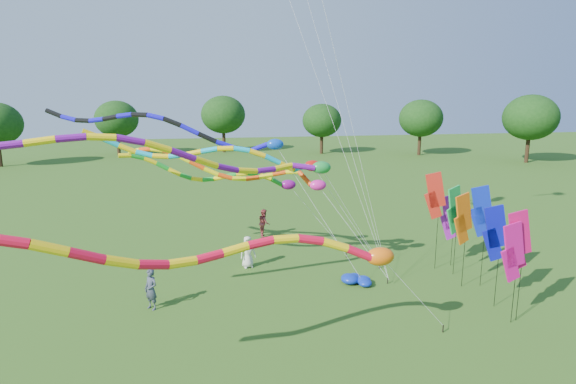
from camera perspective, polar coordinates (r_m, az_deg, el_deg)
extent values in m
plane|color=#2F5A17|center=(19.99, 9.30, -15.82)|extent=(160.00, 160.00, 0.00)
cylinder|color=#382314|center=(74.67, 26.83, 4.66)|extent=(0.50, 0.50, 2.87)
ellipsoid|color=#14390F|center=(74.38, 27.11, 7.51)|extent=(6.05, 6.05, 5.14)
cylinder|color=#382314|center=(74.34, 15.33, 5.39)|extent=(0.50, 0.50, 2.60)
ellipsoid|color=#14390F|center=(74.05, 15.48, 8.00)|extent=(5.49, 5.49, 4.67)
cylinder|color=#382314|center=(70.89, 4.03, 5.59)|extent=(0.50, 0.50, 2.86)
ellipsoid|color=#14390F|center=(70.57, 4.07, 8.61)|extent=(6.04, 6.04, 5.14)
cylinder|color=#382314|center=(69.22, -7.19, 5.59)|extent=(0.50, 0.50, 3.38)
ellipsoid|color=#14390F|center=(68.88, -7.29, 9.24)|extent=(7.14, 7.14, 6.07)
cylinder|color=#382314|center=(68.47, -18.69, 4.79)|extent=(0.50, 0.50, 2.93)
ellipsoid|color=#14390F|center=(68.14, -18.91, 7.98)|extent=(6.18, 6.18, 5.25)
cylinder|color=#382314|center=(67.74, -30.67, 3.53)|extent=(0.50, 0.50, 2.59)
ellipsoid|color=#14390F|center=(67.42, -30.98, 6.37)|extent=(5.47, 5.47, 4.65)
cylinder|color=black|center=(20.42, 17.90, -15.16)|extent=(0.05, 0.05, 0.30)
cylinder|color=silver|center=(18.80, 14.62, -11.49)|extent=(0.02, 0.02, 4.44)
ellipsoid|color=orange|center=(17.39, 10.86, -7.52)|extent=(1.03, 0.66, 0.66)
cylinder|color=red|center=(17.01, 8.47, -7.17)|extent=(0.30, 0.30, 0.97)
cylinder|color=yellow|center=(16.64, 5.60, -6.25)|extent=(0.30, 0.30, 0.94)
cylinder|color=red|center=(16.32, 2.67, -5.67)|extent=(0.30, 0.30, 0.89)
cylinder|color=yellow|center=(16.04, -0.29, -5.61)|extent=(0.30, 0.30, 0.87)
cylinder|color=red|center=(15.79, -3.27, -6.03)|extent=(0.30, 0.30, 0.87)
cylinder|color=yellow|center=(15.54, -6.26, -6.78)|extent=(0.30, 0.30, 0.88)
cylinder|color=red|center=(15.27, -9.29, -7.59)|extent=(0.30, 0.30, 0.88)
cylinder|color=yellow|center=(14.98, -12.42, -8.16)|extent=(0.30, 0.30, 0.89)
cylinder|color=red|center=(14.66, -15.68, -8.27)|extent=(0.30, 0.30, 0.91)
cylinder|color=yellow|center=(14.34, -19.12, -7.86)|extent=(0.30, 0.30, 0.94)
cylinder|color=red|center=(14.05, -22.72, -7.02)|extent=(0.30, 0.30, 0.96)
cylinder|color=yellow|center=(13.87, -26.44, -5.99)|extent=(0.30, 0.30, 0.95)
cylinder|color=red|center=(13.81, -30.17, -5.08)|extent=(0.30, 0.30, 0.91)
cylinder|color=black|center=(24.37, 11.73, -10.26)|extent=(0.05, 0.05, 0.30)
cylinder|color=silver|center=(23.56, 7.73, -4.73)|extent=(0.02, 0.02, 5.71)
ellipsoid|color=#F51BA3|center=(23.13, 3.58, 0.82)|extent=(0.81, 0.52, 0.52)
cylinder|color=#F6480C|center=(23.41, 2.00, 1.64)|extent=(0.23, 0.23, 1.00)
cylinder|color=yellow|center=(23.72, 0.53, 2.41)|extent=(0.23, 0.23, 0.66)
cylinder|color=#F6480C|center=(23.84, -1.03, 2.25)|extent=(0.23, 0.23, 0.67)
cylinder|color=yellow|center=(23.91, -2.60, 1.93)|extent=(0.23, 0.23, 0.68)
cylinder|color=#F6480C|center=(23.95, -4.20, 1.65)|extent=(0.23, 0.23, 0.68)
cylinder|color=yellow|center=(23.95, -5.82, 1.59)|extent=(0.23, 0.23, 0.68)
cylinder|color=#F6480C|center=(23.92, -7.46, 1.84)|extent=(0.23, 0.23, 0.71)
cylinder|color=yellow|center=(23.90, -9.10, 2.41)|extent=(0.23, 0.23, 0.75)
cylinder|color=#F6480C|center=(23.92, -10.74, 3.17)|extent=(0.23, 0.23, 0.76)
cylinder|color=yellow|center=(24.01, -12.32, 3.95)|extent=(0.23, 0.23, 0.73)
cylinder|color=#F6480C|center=(24.18, -13.83, 4.56)|extent=(0.23, 0.23, 0.69)
cylinder|color=yellow|center=(24.46, -15.24, 4.87)|extent=(0.23, 0.23, 0.66)
cylinder|color=#F6480C|center=(24.82, -16.53, 4.87)|extent=(0.23, 0.23, 0.67)
cylinder|color=yellow|center=(25.25, -17.71, 4.64)|extent=(0.23, 0.23, 0.69)
cylinder|color=black|center=(26.30, 10.80, -8.53)|extent=(0.05, 0.05, 0.30)
cylinder|color=silver|center=(24.31, 7.62, -3.09)|extent=(0.02, 0.02, 6.62)
ellipsoid|color=#188930|center=(22.67, 3.95, 2.91)|extent=(0.93, 0.60, 0.60)
cylinder|color=#750D92|center=(22.41, 1.83, 3.02)|extent=(0.27, 0.27, 1.09)
cylinder|color=yellow|center=(22.06, -0.58, 2.97)|extent=(0.27, 0.27, 1.00)
cylinder|color=#750D92|center=(21.48, -2.68, 2.62)|extent=(0.27, 0.27, 1.00)
cylinder|color=yellow|center=(20.89, -4.87, 2.53)|extent=(0.27, 0.27, 1.01)
cylinder|color=#750D92|center=(20.30, -7.19, 2.81)|extent=(0.27, 0.27, 1.04)
cylinder|color=yellow|center=(19.74, -9.67, 3.47)|extent=(0.27, 0.27, 1.07)
cylinder|color=#750D92|center=(19.26, -12.34, 4.35)|extent=(0.27, 0.27, 1.07)
cylinder|color=yellow|center=(18.88, -15.19, 5.23)|extent=(0.27, 0.27, 1.05)
cylinder|color=#750D92|center=(18.64, -18.17, 5.86)|extent=(0.27, 0.27, 1.01)
cylinder|color=yellow|center=(18.52, -21.24, 6.08)|extent=(0.27, 0.27, 0.99)
cylinder|color=#750D92|center=(18.53, -24.31, 5.87)|extent=(0.27, 0.27, 1.00)
cylinder|color=yellow|center=(18.65, -27.35, 5.37)|extent=(0.27, 0.27, 1.01)
cylinder|color=#750D92|center=(18.84, -30.33, 4.81)|extent=(0.27, 0.27, 1.01)
cylinder|color=black|center=(23.96, 8.72, -10.53)|extent=(0.05, 0.05, 0.30)
cylinder|color=silver|center=(22.84, 3.74, -2.56)|extent=(0.02, 0.02, 7.76)
ellipsoid|color=#0C41B5|center=(22.39, -1.53, 5.67)|extent=(0.80, 0.51, 0.51)
cylinder|color=#140DD3|center=(22.52, -3.41, 5.30)|extent=(0.23, 0.23, 0.84)
cylinder|color=black|center=(22.59, -5.40, 5.09)|extent=(0.23, 0.23, 0.82)
cylinder|color=#140DD3|center=(22.54, -7.47, 5.58)|extent=(0.23, 0.23, 0.85)
cylinder|color=black|center=(22.53, -9.53, 6.36)|extent=(0.23, 0.23, 0.88)
cylinder|color=#140DD3|center=(22.61, -11.56, 7.25)|extent=(0.23, 0.23, 0.87)
cylinder|color=black|center=(22.78, -13.54, 8.05)|extent=(0.23, 0.23, 0.84)
cylinder|color=#140DD3|center=(23.05, -15.41, 8.58)|extent=(0.23, 0.23, 0.80)
cylinder|color=black|center=(23.42, -17.16, 8.74)|extent=(0.23, 0.23, 0.79)
cylinder|color=#140DD3|center=(23.86, -18.78, 8.59)|extent=(0.23, 0.23, 0.81)
cylinder|color=black|center=(24.35, -20.29, 8.26)|extent=(0.23, 0.23, 0.82)
cylinder|color=#140DD3|center=(24.87, -21.73, 7.94)|extent=(0.23, 0.23, 0.81)
cylinder|color=black|center=(25.39, -23.13, 7.80)|extent=(0.23, 0.23, 0.80)
cylinder|color=#140DD3|center=(25.89, -24.54, 7.94)|extent=(0.23, 0.23, 0.81)
cylinder|color=black|center=(26.35, -25.98, 8.37)|extent=(0.23, 0.23, 0.84)
cylinder|color=black|center=(26.23, 10.78, -8.59)|extent=(0.05, 0.05, 0.30)
cylinder|color=silver|center=(24.63, 7.06, -2.92)|extent=(0.02, 0.02, 6.59)
ellipsoid|color=red|center=(23.43, 2.93, 3.13)|extent=(0.84, 0.54, 0.54)
cylinder|color=#0CB2D7|center=(23.04, 1.42, 2.87)|extent=(0.24, 0.24, 0.82)
cylinder|color=yellow|center=(22.59, -0.14, 3.05)|extent=(0.24, 0.24, 0.81)
cylinder|color=#0CB2D7|center=(22.29, -1.86, 3.87)|extent=(0.24, 0.24, 0.80)
cylinder|color=yellow|center=(22.09, -3.67, 4.60)|extent=(0.24, 0.24, 0.76)
cylinder|color=#0CB2D7|center=(22.00, -5.53, 5.05)|extent=(0.24, 0.24, 0.73)
cylinder|color=yellow|center=(22.01, -7.42, 5.14)|extent=(0.24, 0.24, 0.73)
cylinder|color=#0CB2D7|center=(22.10, -9.31, 4.92)|extent=(0.24, 0.24, 0.75)
cylinder|color=yellow|center=(22.24, -11.18, 4.54)|extent=(0.24, 0.24, 0.75)
cylinder|color=#0CB2D7|center=(22.41, -13.03, 4.22)|extent=(0.24, 0.24, 0.74)
cylinder|color=yellow|center=(22.56, -14.85, 4.13)|extent=(0.24, 0.24, 0.73)
cylinder|color=#0CB2D7|center=(22.67, -16.68, 4.36)|extent=(0.24, 0.24, 0.74)
cylinder|color=yellow|center=(22.73, -18.51, 4.89)|extent=(0.24, 0.24, 0.78)
cylinder|color=#0CB2D7|center=(22.74, -20.36, 5.62)|extent=(0.24, 0.24, 0.80)
cylinder|color=yellow|center=(22.71, -22.24, 6.34)|extent=(0.24, 0.24, 0.79)
cylinder|color=black|center=(27.61, 6.91, -7.40)|extent=(0.05, 0.05, 0.30)
cylinder|color=silver|center=(26.68, 3.56, -3.26)|extent=(0.02, 0.02, 5.17)
ellipsoid|color=#820B78|center=(26.01, 0.04, 0.88)|extent=(0.84, 0.54, 0.54)
cylinder|color=#149D23|center=(25.65, -1.35, 1.20)|extent=(0.24, 0.24, 0.92)
cylinder|color=yellow|center=(25.32, -2.68, 1.79)|extent=(0.24, 0.24, 0.65)
cylinder|color=#149D23|center=(25.36, -4.06, 2.13)|extent=(0.24, 0.24, 0.62)
cylinder|color=yellow|center=(25.50, -5.43, 2.17)|extent=(0.24, 0.24, 0.63)
cylinder|color=#149D23|center=(25.70, -6.78, 1.97)|extent=(0.24, 0.24, 0.65)
cylinder|color=yellow|center=(25.94, -8.10, 1.69)|extent=(0.24, 0.24, 0.65)
cylinder|color=#149D23|center=(26.17, -9.40, 1.49)|extent=(0.24, 0.24, 0.63)
cylinder|color=yellow|center=(26.36, -10.69, 1.51)|extent=(0.24, 0.24, 0.62)
cylinder|color=#149D23|center=(26.48, -11.99, 1.80)|extent=(0.24, 0.24, 0.64)
cylinder|color=yellow|center=(26.54, -13.31, 2.33)|extent=(0.24, 0.24, 0.68)
cylinder|color=#149D23|center=(26.53, -14.65, 2.99)|extent=(0.24, 0.24, 0.70)
cylinder|color=yellow|center=(26.48, -16.02, 3.60)|extent=(0.24, 0.24, 0.69)
cylinder|color=#149D23|center=(26.41, -17.40, 4.01)|extent=(0.24, 0.24, 0.65)
cylinder|color=yellow|center=(26.35, -18.78, 4.12)|extent=(0.24, 0.24, 0.64)
cylinder|color=black|center=(24.13, 11.83, -10.49)|extent=(0.04, 0.04, 0.30)
cylinder|color=silver|center=(23.25, 6.06, 9.76)|extent=(0.01, 0.01, 17.11)
cylinder|color=black|center=(24.13, 11.83, -10.49)|extent=(0.04, 0.04, 0.30)
cylinder|color=silver|center=(20.72, 4.58, 19.88)|extent=(0.01, 0.01, 24.71)
cylinder|color=black|center=(24.13, 11.83, -10.49)|extent=(0.04, 0.04, 0.30)
cylinder|color=silver|center=(23.18, 5.41, 8.00)|extent=(0.01, 0.01, 15.91)
cylinder|color=black|center=(21.51, 25.35, -9.09)|extent=(0.02, 0.02, 3.92)
cube|color=#D70B7B|center=(20.94, 25.23, -5.71)|extent=(1.16, 0.20, 1.93)
cube|color=#D70B7B|center=(21.13, 24.87, -7.81)|extent=(1.01, 0.19, 1.51)
cylinder|color=black|center=(25.82, 19.28, -4.69)|extent=(0.02, 0.02, 4.32)
cube|color=green|center=(25.26, 19.21, -1.38)|extent=(1.10, 0.52, 1.93)
cube|color=green|center=(25.39, 18.98, -3.16)|extent=(0.96, 0.46, 1.51)
cylinder|color=black|center=(27.18, 18.96, -4.65)|extent=(0.02, 0.02, 3.59)
cube|color=#BE1AC9|center=(26.77, 18.72, -2.23)|extent=(1.16, 0.08, 1.93)
cube|color=#BE1AC9|center=(26.93, 18.45, -3.89)|extent=(1.01, 0.08, 1.51)
cylinder|color=black|center=(24.75, 22.21, -5.29)|extent=(0.02, 0.02, 4.60)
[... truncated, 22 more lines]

